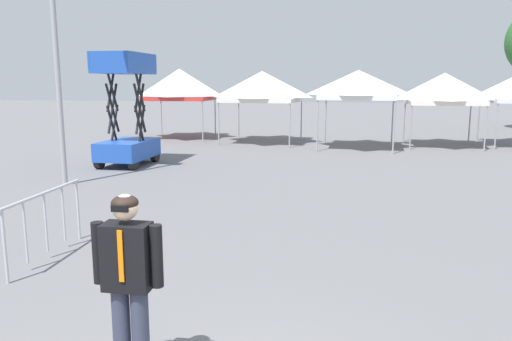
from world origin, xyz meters
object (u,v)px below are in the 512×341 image
at_px(light_pole_near_lift, 53,7).
at_px(scissor_lift, 127,131).
at_px(canopy_tent_far_right, 444,89).
at_px(canopy_tent_right_of_center, 358,85).
at_px(crowd_barrier_mid_lot, 45,212).
at_px(canopy_tent_left_of_center, 180,84).
at_px(person_foreground, 128,277).
at_px(canopy_tent_far_left, 262,87).

bearing_deg(light_pole_near_lift, scissor_lift, 85.65).
bearing_deg(scissor_lift, canopy_tent_far_right, 33.01).
bearing_deg(light_pole_near_lift, canopy_tent_right_of_center, 49.93).
bearing_deg(crowd_barrier_mid_lot, canopy_tent_left_of_center, 102.63).
relative_size(scissor_lift, person_foreground, 2.08).
height_order(canopy_tent_left_of_center, canopy_tent_right_of_center, canopy_tent_left_of_center).
bearing_deg(canopy_tent_far_right, person_foreground, -107.39).
relative_size(scissor_lift, crowd_barrier_mid_lot, 1.76).
height_order(canopy_tent_left_of_center, person_foreground, canopy_tent_left_of_center).
bearing_deg(canopy_tent_right_of_center, person_foreground, -97.18).
bearing_deg(canopy_tent_far_right, canopy_tent_left_of_center, 175.37).
bearing_deg(canopy_tent_right_of_center, crowd_barrier_mid_lot, -108.62).
bearing_deg(canopy_tent_right_of_center, scissor_lift, -141.84).
distance_m(canopy_tent_left_of_center, crowd_barrier_mid_lot, 17.45).
height_order(canopy_tent_right_of_center, canopy_tent_far_right, canopy_tent_right_of_center).
bearing_deg(canopy_tent_far_left, person_foreground, -83.46).
xyz_separation_m(canopy_tent_far_right, person_foreground, (-5.86, -18.71, -1.47)).
relative_size(canopy_tent_left_of_center, canopy_tent_far_left, 0.98).
distance_m(canopy_tent_right_of_center, crowd_barrier_mid_lot, 15.50).
xyz_separation_m(canopy_tent_far_right, crowd_barrier_mid_lot, (-8.58, -15.92, -1.75)).
xyz_separation_m(canopy_tent_far_left, canopy_tent_far_right, (7.99, 0.13, -0.08)).
relative_size(canopy_tent_left_of_center, person_foreground, 1.94).
relative_size(canopy_tent_right_of_center, person_foreground, 1.86).
bearing_deg(person_foreground, scissor_lift, 115.51).
distance_m(scissor_lift, crowd_barrier_mid_lot, 9.01).
bearing_deg(canopy_tent_far_left, canopy_tent_left_of_center, 165.56).
height_order(canopy_tent_left_of_center, canopy_tent_far_right, canopy_tent_left_of_center).
relative_size(canopy_tent_far_right, light_pole_near_lift, 0.39).
xyz_separation_m(light_pole_near_lift, crowd_barrier_mid_lot, (2.96, -5.22, -3.89)).
distance_m(person_foreground, light_pole_near_lift, 10.46).
bearing_deg(canopy_tent_far_right, canopy_tent_right_of_center, -159.82).
bearing_deg(light_pole_near_lift, canopy_tent_far_left, 71.42).
xyz_separation_m(canopy_tent_left_of_center, light_pole_near_lift, (0.83, -11.71, 1.97)).
xyz_separation_m(canopy_tent_far_left, crowd_barrier_mid_lot, (-0.60, -15.80, -1.83)).
relative_size(canopy_tent_left_of_center, canopy_tent_right_of_center, 1.04).
height_order(canopy_tent_far_left, crowd_barrier_mid_lot, canopy_tent_far_left).
distance_m(person_foreground, crowd_barrier_mid_lot, 3.91).
distance_m(canopy_tent_right_of_center, person_foreground, 17.57).
bearing_deg(crowd_barrier_mid_lot, scissor_lift, 107.47).
bearing_deg(light_pole_near_lift, canopy_tent_far_right, 42.85).
distance_m(canopy_tent_far_left, scissor_lift, 8.05).
height_order(canopy_tent_far_left, canopy_tent_far_right, canopy_tent_far_left).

